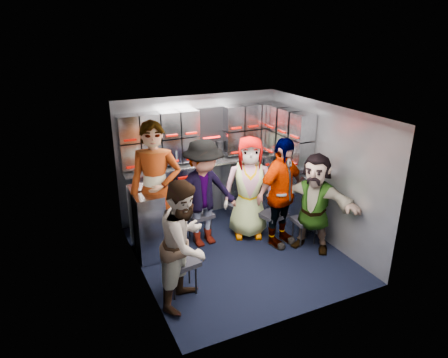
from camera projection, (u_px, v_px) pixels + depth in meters
name	position (u px, v px, depth m)	size (l,w,h in m)	color
floor	(239.00, 253.00, 5.88)	(3.00, 3.00, 0.00)	black
wall_back	(199.00, 157.00, 6.77)	(2.80, 0.04, 2.10)	gray
wall_left	(139.00, 205.00, 4.95)	(0.04, 3.00, 2.10)	gray
wall_right	(322.00, 173.00, 6.05)	(0.04, 3.00, 2.10)	gray
ceiling	(241.00, 112.00, 5.12)	(2.80, 3.00, 0.02)	silver
cart_bank_back	(205.00, 191.00, 6.79)	(2.68, 0.38, 0.99)	#9195A0
cart_bank_left	(147.00, 223.00, 5.70)	(0.38, 0.76, 0.99)	#9195A0
counter	(204.00, 163.00, 6.60)	(2.68, 0.42, 0.03)	#B8BABF
locker_bank_back	(202.00, 134.00, 6.49)	(2.68, 0.28, 0.82)	#9195A0
locker_bank_right	(289.00, 135.00, 6.43)	(0.28, 1.00, 0.82)	#9195A0
right_cabinet	(289.00, 193.00, 6.70)	(0.28, 1.20, 1.00)	#9195A0
coffee_niche	(211.00, 133.00, 6.61)	(0.46, 0.16, 0.84)	black
red_latch_strip	(209.00, 174.00, 6.48)	(2.60, 0.02, 0.03)	#B90700
jump_seat_near_left	(181.00, 264.00, 4.89)	(0.44, 0.42, 0.45)	black
jump_seat_mid_left	(200.00, 216.00, 6.17)	(0.40, 0.39, 0.43)	black
jump_seat_center	(243.00, 208.00, 6.43)	(0.45, 0.44, 0.44)	black
jump_seat_mid_right	(273.00, 216.00, 6.16)	(0.44, 0.42, 0.43)	black
jump_seat_near_right	(305.00, 221.00, 6.04)	(0.36, 0.34, 0.41)	black
attendant_standing	(156.00, 191.00, 5.52)	(0.72, 0.47, 1.97)	black
attendant_arc_a	(185.00, 243.00, 4.60)	(0.76, 0.59, 1.56)	black
attendant_arc_b	(204.00, 194.00, 5.86)	(1.06, 0.61, 1.65)	black
attendant_arc_c	(249.00, 188.00, 6.13)	(0.79, 0.51, 1.61)	black
attendant_arc_d	(281.00, 193.00, 5.85)	(0.98, 0.41, 1.67)	black
attendant_arc_e	(314.00, 203.00, 5.76)	(1.38, 0.44, 1.48)	black
bottle_left	(155.00, 163.00, 6.19)	(0.06, 0.06, 0.22)	white
bottle_mid	(176.00, 159.00, 6.31)	(0.06, 0.06, 0.27)	white
bottle_right	(214.00, 153.00, 6.57)	(0.06, 0.06, 0.27)	white
cup_left	(146.00, 169.00, 6.14)	(0.08, 0.08, 0.09)	tan
cup_right	(271.00, 151.00, 7.02)	(0.07, 0.07, 0.09)	tan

